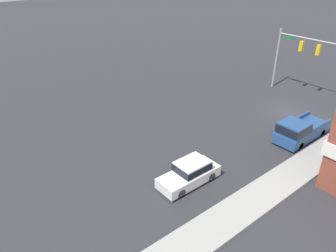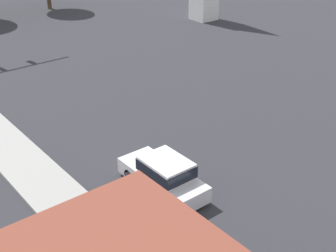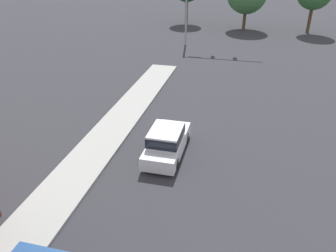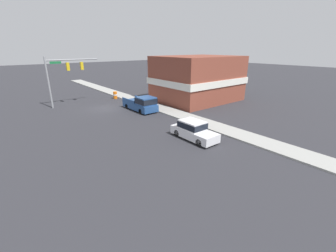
# 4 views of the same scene
# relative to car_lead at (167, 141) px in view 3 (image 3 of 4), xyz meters

# --- Properties ---
(car_lead) EXTENTS (1.77, 4.46, 1.65)m
(car_lead) POSITION_rel_car_lead_xyz_m (0.00, 0.00, 0.00)
(car_lead) COLOR black
(car_lead) RESTS_ON ground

